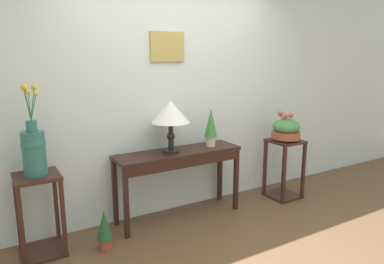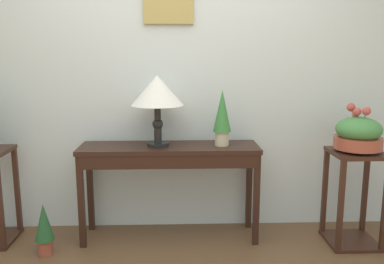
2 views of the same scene
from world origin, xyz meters
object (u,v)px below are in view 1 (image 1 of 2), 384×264
object	(u,v)px
potted_plant_floor	(105,229)
pedestal_stand_left	(40,215)
table_lamp	(171,113)
flower_vase_tall_left	(34,148)
potted_plant_on_console	(211,126)
planter_bowl_wide_right	(286,129)
pedestal_stand_right	(284,169)
console_table	(179,161)

from	to	relation	value
potted_plant_floor	pedestal_stand_left	bearing A→B (deg)	154.75
table_lamp	flower_vase_tall_left	distance (m)	1.33
potted_plant_on_console	pedestal_stand_left	bearing A→B (deg)	-179.24
flower_vase_tall_left	planter_bowl_wide_right	bearing A→B (deg)	-2.61
table_lamp	potted_plant_floor	xyz separation A→B (m)	(-0.82, -0.27, -0.95)
potted_plant_floor	planter_bowl_wide_right	bearing A→B (deg)	2.63
pedestal_stand_left	pedestal_stand_right	world-z (taller)	pedestal_stand_left
planter_bowl_wide_right	potted_plant_floor	bearing A→B (deg)	-177.37
pedestal_stand_right	console_table	bearing A→B (deg)	174.44
console_table	pedestal_stand_right	distance (m)	1.44
flower_vase_tall_left	potted_plant_floor	xyz separation A→B (m)	(0.50, -0.23, -0.77)
pedestal_stand_right	planter_bowl_wide_right	world-z (taller)	planter_bowl_wide_right
potted_plant_on_console	potted_plant_floor	world-z (taller)	potted_plant_on_console
planter_bowl_wide_right	potted_plant_floor	distance (m)	2.41
console_table	table_lamp	xyz separation A→B (m)	(-0.09, 0.02, 0.51)
console_table	potted_plant_floor	distance (m)	1.04
potted_plant_on_console	pedestal_stand_right	size ratio (longest dim) A/B	0.58
console_table	flower_vase_tall_left	distance (m)	1.44
console_table	potted_plant_on_console	world-z (taller)	potted_plant_on_console
table_lamp	pedestal_stand_left	size ratio (longest dim) A/B	0.73
console_table	pedestal_stand_right	size ratio (longest dim) A/B	1.88
flower_vase_tall_left	pedestal_stand_left	bearing A→B (deg)	132.34
potted_plant_on_console	pedestal_stand_right	distance (m)	1.19
potted_plant_on_console	planter_bowl_wide_right	bearing A→B (deg)	-8.67
table_lamp	pedestal_stand_right	distance (m)	1.70
potted_plant_on_console	flower_vase_tall_left	distance (m)	1.81
console_table	potted_plant_floor	size ratio (longest dim) A/B	3.55
pedestal_stand_left	flower_vase_tall_left	distance (m)	0.61
flower_vase_tall_left	planter_bowl_wide_right	xyz separation A→B (m)	(2.81, -0.13, -0.11)
console_table	flower_vase_tall_left	world-z (taller)	flower_vase_tall_left
table_lamp	pedestal_stand_right	size ratio (longest dim) A/B	0.73
table_lamp	planter_bowl_wide_right	world-z (taller)	table_lamp
pedestal_stand_right	potted_plant_floor	distance (m)	2.32
console_table	table_lamp	world-z (taller)	table_lamp
table_lamp	pedestal_stand_left	bearing A→B (deg)	-178.61
console_table	table_lamp	distance (m)	0.52
console_table	pedestal_stand_right	xyz separation A→B (m)	(1.41, -0.14, -0.28)
console_table	table_lamp	bearing A→B (deg)	164.48
pedestal_stand_right	potted_plant_floor	xyz separation A→B (m)	(-2.32, -0.11, -0.15)
potted_plant_floor	console_table	bearing A→B (deg)	14.95
pedestal_stand_right	potted_plant_on_console	bearing A→B (deg)	171.31
console_table	planter_bowl_wide_right	distance (m)	1.43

